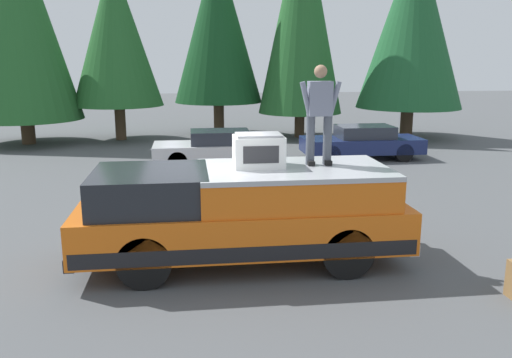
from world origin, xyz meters
TOP-DOWN VIEW (x-y plane):
  - ground_plane at (0.00, 0.00)m, footprint 90.00×90.00m
  - pickup_truck at (-0.32, -0.78)m, footprint 2.01×5.54m
  - compressor_unit at (-0.18, -1.07)m, footprint 0.65×0.84m
  - person_on_truck_bed at (-0.12, -2.12)m, footprint 0.29×0.72m
  - parked_car_navy at (8.77, -5.90)m, footprint 1.64×4.10m
  - parked_car_silver at (8.17, -0.83)m, footprint 1.64×4.10m
  - conifer_far_left at (13.48, -9.47)m, footprint 4.52×4.52m
  - conifer_left at (14.21, -4.81)m, footprint 3.63×3.63m
  - conifer_center_left at (15.51, -1.31)m, footprint 3.94×3.94m
  - conifer_center_right at (14.42, 2.99)m, footprint 3.76×3.76m
  - conifer_right at (13.73, 6.62)m, footprint 4.53×4.53m

SIDE VIEW (x-z plane):
  - ground_plane at x=0.00m, z-range 0.00..0.00m
  - parked_car_navy at x=8.77m, z-range 0.00..1.16m
  - parked_car_silver at x=8.17m, z-range 0.00..1.16m
  - pickup_truck at x=-0.32m, z-range 0.05..1.70m
  - compressor_unit at x=-0.18m, z-range 1.65..2.21m
  - person_on_truck_bed at x=-0.12m, z-range 1.71..3.40m
  - conifer_center_right at x=14.42m, z-range 0.72..8.20m
  - conifer_center_left at x=15.51m, z-range 0.73..9.05m
  - conifer_far_left at x=13.48m, z-range 0.65..9.24m
  - conifer_right at x=13.73m, z-range 0.49..9.85m
  - conifer_left at x=14.21m, z-range 0.53..10.35m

